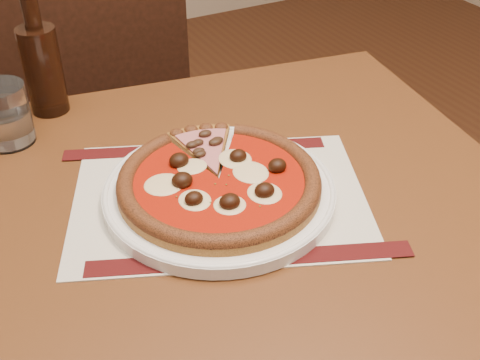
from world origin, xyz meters
name	(u,v)px	position (x,y,z in m)	size (l,w,h in m)	color
table	(246,259)	(-0.06, 0.55, 0.65)	(0.92, 0.92, 0.75)	brown
chair_far	(89,114)	(-0.09, 1.28, 0.53)	(0.46, 0.46, 0.93)	black
placemat	(220,198)	(-0.08, 0.58, 0.75)	(0.40, 0.29, 0.00)	beige
plate	(219,192)	(-0.08, 0.58, 0.76)	(0.32, 0.32, 0.02)	white
pizza	(219,181)	(-0.08, 0.58, 0.78)	(0.28, 0.28, 0.04)	#A46927
ham_slice	(214,148)	(-0.05, 0.66, 0.78)	(0.10, 0.14, 0.02)	#A46927
water_glass	(4,115)	(-0.31, 0.87, 0.80)	(0.08, 0.08, 0.10)	white
bottle	(42,66)	(-0.23, 0.94, 0.83)	(0.06, 0.06, 0.21)	black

